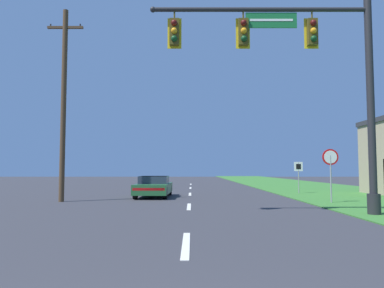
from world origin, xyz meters
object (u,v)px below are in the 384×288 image
Objects in this scene: utility_pole_near at (65,101)px; signal_mast at (314,72)px; stop_sign at (332,163)px; car_ahead at (156,186)px; route_sign_post at (300,170)px.

signal_mast is at bearing -27.26° from utility_pole_near.
stop_sign is 0.26× the size of utility_pole_near.
stop_sign is (8.72, -3.95, 1.26)m from car_ahead.
car_ahead is at bearing 126.78° from signal_mast.
signal_mast is at bearing -53.22° from car_ahead.
car_ahead is 6.83m from utility_pole_near.
route_sign_post is 15.05m from utility_pole_near.
signal_mast is 4.00× the size of route_sign_post.
signal_mast is 0.84× the size of utility_pole_near.
signal_mast is 1.82× the size of car_ahead.
signal_mast is 12.30m from route_sign_post.
utility_pole_near is (-4.22, -3.11, 4.38)m from car_ahead.
route_sign_post is at bearing 86.42° from stop_sign.
signal_mast reaches higher than stop_sign.
route_sign_post is (2.73, 11.47, -3.50)m from signal_mast.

